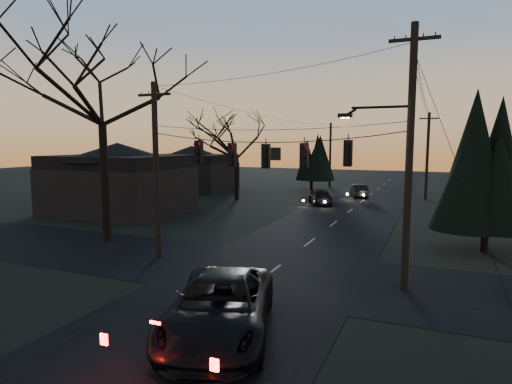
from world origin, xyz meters
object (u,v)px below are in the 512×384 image
at_px(suv_near, 220,307).
at_px(utility_pole_far_r, 425,199).
at_px(sedan_oncoming_a, 320,196).
at_px(sedan_oncoming_b, 359,191).
at_px(utility_pole_left, 159,258).
at_px(utility_pole_right, 404,289).
at_px(evergreen_right, 489,167).
at_px(utility_pole_far_l, 330,187).
at_px(bare_tree_left, 100,76).

bearing_deg(suv_near, utility_pole_far_r, 64.17).
height_order(sedan_oncoming_a, sedan_oncoming_b, sedan_oncoming_a).
height_order(utility_pole_left, sedan_oncoming_b, utility_pole_left).
bearing_deg(utility_pole_left, utility_pole_right, 0.00).
distance_m(utility_pole_left, evergreen_right, 17.26).
bearing_deg(utility_pole_far_l, evergreen_right, -62.39).
relative_size(utility_pole_right, utility_pole_far_l, 1.25).
height_order(bare_tree_left, suv_near, bare_tree_left).
bearing_deg(suv_near, utility_pole_left, 118.90).
distance_m(utility_pole_far_r, sedan_oncoming_b, 6.43).
xyz_separation_m(utility_pole_left, sedan_oncoming_a, (2.80, 20.59, 0.73)).
bearing_deg(utility_pole_left, utility_pole_far_l, 90.00).
bearing_deg(utility_pole_right, utility_pole_left, 180.00).
bearing_deg(sedan_oncoming_a, bare_tree_left, 44.76).
xyz_separation_m(utility_pole_far_r, bare_tree_left, (-16.36, -26.21, 9.26)).
height_order(bare_tree_left, sedan_oncoming_b, bare_tree_left).
distance_m(evergreen_right, sedan_oncoming_b, 22.19).
xyz_separation_m(bare_tree_left, sedan_oncoming_a, (7.66, 18.80, -8.53)).
bearing_deg(suv_near, utility_pole_right, 35.47).
bearing_deg(utility_pole_far_l, sedan_oncoming_a, -79.70).
xyz_separation_m(utility_pole_far_r, sedan_oncoming_b, (-6.34, -0.90, 0.66)).
height_order(utility_pole_far_l, bare_tree_left, bare_tree_left).
distance_m(utility_pole_far_r, sedan_oncoming_a, 11.45).
height_order(utility_pole_right, bare_tree_left, bare_tree_left).
bearing_deg(utility_pole_right, sedan_oncoming_a, 112.91).
relative_size(utility_pole_right, suv_near, 1.61).
distance_m(utility_pole_far_r, evergreen_right, 21.23).
distance_m(utility_pole_left, utility_pole_far_r, 30.27).
xyz_separation_m(utility_pole_right, utility_pole_far_l, (-11.50, 36.00, 0.00)).
bearing_deg(suv_near, sedan_oncoming_b, 74.76).
xyz_separation_m(utility_pole_far_l, bare_tree_left, (-4.86, -34.21, 9.26)).
relative_size(sedan_oncoming_a, sedan_oncoming_b, 1.08).
distance_m(utility_pole_right, evergreen_right, 9.36).
relative_size(bare_tree_left, evergreen_right, 1.73).
xyz_separation_m(utility_pole_far_r, sedan_oncoming_a, (-8.70, -7.41, 0.73)).
xyz_separation_m(utility_pole_right, evergreen_right, (3.39, 7.52, 4.43)).
height_order(utility_pole_left, suv_near, utility_pole_left).
distance_m(utility_pole_far_l, sedan_oncoming_a, 15.68).
distance_m(utility_pole_left, suv_near, 9.35).
bearing_deg(bare_tree_left, utility_pole_far_r, 58.04).
bearing_deg(sedan_oncoming_a, utility_pole_right, 89.83).
bearing_deg(utility_pole_right, bare_tree_left, 173.77).
bearing_deg(utility_pole_right, suv_near, -126.49).
height_order(utility_pole_far_r, bare_tree_left, bare_tree_left).
height_order(utility_pole_far_l, evergreen_right, evergreen_right).
bearing_deg(sedan_oncoming_a, suv_near, 75.36).
distance_m(suv_near, sedan_oncoming_a, 27.23).
relative_size(utility_pole_right, sedan_oncoming_a, 2.32).
distance_m(utility_pole_right, suv_near, 7.95).
xyz_separation_m(utility_pole_left, utility_pole_far_r, (11.50, 28.00, 0.00)).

